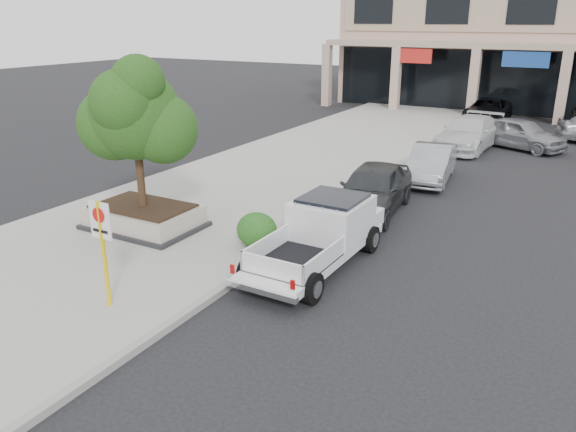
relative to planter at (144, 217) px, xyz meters
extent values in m
plane|color=black|center=(5.74, -2.04, -0.48)|extent=(120.00, 120.00, 0.00)
cube|color=gray|center=(0.24, 3.96, -0.40)|extent=(8.00, 52.00, 0.15)
cube|color=gray|center=(4.19, 3.96, -0.40)|extent=(0.20, 52.00, 0.15)
cube|color=tan|center=(-6.26, 25.01, 1.62)|extent=(0.55, 0.55, 4.20)
cube|color=black|center=(0.00, 0.00, -0.27)|extent=(3.20, 2.20, 0.12)
cube|color=gray|center=(0.00, 0.00, 0.04)|extent=(3.00, 2.00, 0.50)
cube|color=black|center=(0.00, 0.00, 0.32)|extent=(2.70, 1.70, 0.06)
cylinder|color=black|center=(0.00, 0.00, 1.45)|extent=(0.22, 0.22, 2.20)
sphere|color=#143E11|center=(0.00, 0.00, 2.95)|extent=(2.50, 2.50, 2.50)
sphere|color=#143E11|center=(0.70, 0.30, 2.55)|extent=(1.90, 1.90, 1.90)
sphere|color=#143E11|center=(-0.30, 0.50, 3.55)|extent=(1.60, 1.60, 1.60)
cylinder|color=yellow|center=(2.62, -3.87, 0.82)|extent=(0.09, 0.09, 2.30)
cube|color=white|center=(2.62, -3.87, 1.57)|extent=(0.55, 0.03, 0.78)
cylinder|color=red|center=(2.62, -3.90, 1.69)|extent=(0.32, 0.02, 0.32)
ellipsoid|color=#154B15|center=(3.61, 0.37, 0.14)|extent=(1.10, 0.99, 0.93)
imported|color=#2A2C2F|center=(5.06, 4.94, 0.30)|extent=(2.26, 4.70, 1.55)
imported|color=#95989D|center=(5.64, 9.47, 0.20)|extent=(1.93, 4.25, 1.35)
imported|color=silver|center=(5.64, 15.77, 0.28)|extent=(2.57, 5.36, 1.51)
imported|color=black|center=(4.99, 23.64, 0.22)|extent=(2.54, 5.13, 1.40)
imported|color=gray|center=(7.74, 17.05, 0.25)|extent=(4.61, 3.29, 1.46)
camera|label=1|loc=(11.10, -11.21, 5.40)|focal=35.00mm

